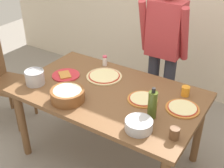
{
  "coord_description": "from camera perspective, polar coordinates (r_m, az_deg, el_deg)",
  "views": [
    {
      "loc": [
        1.18,
        -1.8,
        2.11
      ],
      "look_at": [
        0.0,
        0.05,
        0.81
      ],
      "focal_mm": 47.12,
      "sensor_mm": 36.0,
      "label": 1
    }
  ],
  "objects": [
    {
      "name": "olive_oil_bottle",
      "position": [
        2.2,
        7.85,
        -3.99
      ],
      "size": [
        0.07,
        0.07,
        0.26
      ],
      "color": "#47561E",
      "rests_on": "dining_table"
    },
    {
      "name": "salt_shaker",
      "position": [
        2.95,
        -1.41,
        4.54
      ],
      "size": [
        0.04,
        0.04,
        0.11
      ],
      "color": "white",
      "rests_on": "dining_table"
    },
    {
      "name": "steel_pot",
      "position": [
        2.71,
        -14.75,
        1.28
      ],
      "size": [
        0.17,
        0.17,
        0.13
      ],
      "color": "#B7B7BC",
      "rests_on": "dining_table"
    },
    {
      "name": "pizza_second_cooked",
      "position": [
        2.44,
        5.97,
        -2.91
      ],
      "size": [
        0.25,
        0.25,
        0.02
      ],
      "color": "#C67A33",
      "rests_on": "dining_table"
    },
    {
      "name": "pizza_raw_on_board",
      "position": [
        2.76,
        -1.53,
        1.54
      ],
      "size": [
        0.33,
        0.33,
        0.02
      ],
      "color": "beige",
      "rests_on": "dining_table"
    },
    {
      "name": "person_cook",
      "position": [
        2.99,
        10.02,
        7.13
      ],
      "size": [
        0.49,
        0.25,
        1.62
      ],
      "color": "#2D2D38",
      "rests_on": "ground"
    },
    {
      "name": "cup_orange",
      "position": [
        2.54,
        14.06,
        -1.36
      ],
      "size": [
        0.07,
        0.07,
        0.08
      ],
      "primitive_type": "cylinder",
      "color": "orange",
      "rests_on": "dining_table"
    },
    {
      "name": "popcorn_bowl",
      "position": [
        2.42,
        -8.62,
        -1.92
      ],
      "size": [
        0.28,
        0.28,
        0.11
      ],
      "color": "brown",
      "rests_on": "dining_table"
    },
    {
      "name": "plate_with_slice",
      "position": [
        2.81,
        -8.99,
        1.72
      ],
      "size": [
        0.26,
        0.26,
        0.02
      ],
      "color": "red",
      "rests_on": "dining_table"
    },
    {
      "name": "mixing_bowl_steel",
      "position": [
        2.11,
        5.21,
        -7.94
      ],
      "size": [
        0.2,
        0.2,
        0.08
      ],
      "color": "#B7B7BC",
      "rests_on": "dining_table"
    },
    {
      "name": "pizza_cooked_on_tray",
      "position": [
        2.38,
        13.52,
        -4.6
      ],
      "size": [
        0.27,
        0.27,
        0.02
      ],
      "color": "#C67A33",
      "rests_on": "dining_table"
    },
    {
      "name": "dining_table",
      "position": [
        2.59,
        -0.59,
        -3.16
      ],
      "size": [
        1.6,
        0.96,
        0.76
      ],
      "color": "brown",
      "rests_on": "ground"
    },
    {
      "name": "cup_small_brown",
      "position": [
        2.07,
        12.03,
        -9.32
      ],
      "size": [
        0.07,
        0.07,
        0.08
      ],
      "primitive_type": "cylinder",
      "color": "brown",
      "rests_on": "dining_table"
    },
    {
      "name": "ground",
      "position": [
        3.02,
        -0.53,
        -13.77
      ],
      "size": [
        8.0,
        8.0,
        0.0
      ],
      "primitive_type": "plane",
      "color": "gray"
    },
    {
      "name": "chair_wooden_left",
      "position": [
        3.41,
        -20.5,
        1.12
      ],
      "size": [
        0.48,
        0.48,
        0.95
      ],
      "color": "brown",
      "rests_on": "ground"
    }
  ]
}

